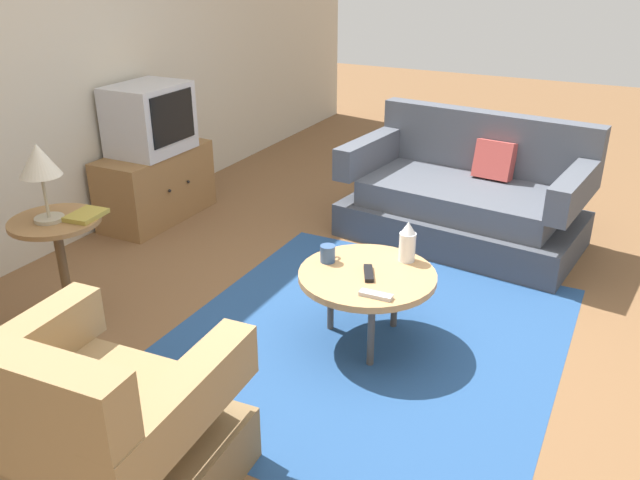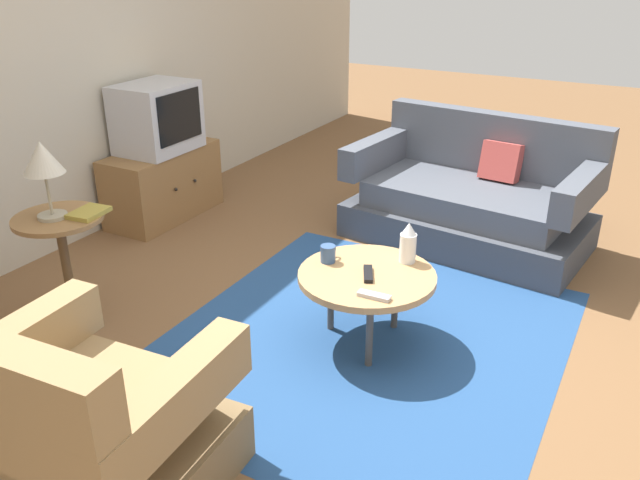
{
  "view_description": "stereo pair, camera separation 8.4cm",
  "coord_description": "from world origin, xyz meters",
  "px_view_note": "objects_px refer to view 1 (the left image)",
  "views": [
    {
      "loc": [
        -2.82,
        -1.2,
        1.92
      ],
      "look_at": [
        -0.12,
        0.16,
        0.55
      ],
      "focal_mm": 36.64,
      "sensor_mm": 36.0,
      "label": 1
    },
    {
      "loc": [
        -2.78,
        -1.28,
        1.92
      ],
      "look_at": [
        -0.12,
        0.16,
        0.55
      ],
      "focal_mm": 36.64,
      "sensor_mm": 36.0,
      "label": 2
    }
  ],
  "objects_px": {
    "television": "(149,119)",
    "mug": "(328,253)",
    "couch": "(466,200)",
    "tv_stand": "(156,185)",
    "side_table": "(60,251)",
    "table_lamp": "(39,164)",
    "vase": "(407,242)",
    "armchair": "(92,438)",
    "coffee_table": "(367,278)",
    "tv_remote_dark": "(369,273)",
    "book": "(86,215)",
    "tv_remote_silver": "(376,295)"
  },
  "relations": [
    {
      "from": "television",
      "to": "mug",
      "type": "height_order",
      "value": "television"
    },
    {
      "from": "couch",
      "to": "television",
      "type": "height_order",
      "value": "television"
    },
    {
      "from": "tv_stand",
      "to": "mug",
      "type": "xyz_separation_m",
      "value": [
        -0.84,
        -1.86,
        0.18
      ]
    },
    {
      "from": "side_table",
      "to": "table_lamp",
      "type": "distance_m",
      "value": 0.49
    },
    {
      "from": "couch",
      "to": "vase",
      "type": "xyz_separation_m",
      "value": [
        -1.33,
        -0.04,
        0.22
      ]
    },
    {
      "from": "vase",
      "to": "table_lamp",
      "type": "bearing_deg",
      "value": 117.47
    },
    {
      "from": "armchair",
      "to": "side_table",
      "type": "xyz_separation_m",
      "value": [
        0.86,
        1.04,
        0.16
      ]
    },
    {
      "from": "couch",
      "to": "coffee_table",
      "type": "bearing_deg",
      "value": 93.4
    },
    {
      "from": "tv_remote_dark",
      "to": "vase",
      "type": "bearing_deg",
      "value": -50.48
    },
    {
      "from": "vase",
      "to": "tv_remote_dark",
      "type": "relative_size",
      "value": 1.28
    },
    {
      "from": "coffee_table",
      "to": "tv_stand",
      "type": "bearing_deg",
      "value": 67.6
    },
    {
      "from": "mug",
      "to": "tv_remote_dark",
      "type": "bearing_deg",
      "value": -101.07
    },
    {
      "from": "tv_stand",
      "to": "mug",
      "type": "distance_m",
      "value": 2.05
    },
    {
      "from": "coffee_table",
      "to": "table_lamp",
      "type": "height_order",
      "value": "table_lamp"
    },
    {
      "from": "tv_remote_dark",
      "to": "armchair",
      "type": "bearing_deg",
      "value": 136.31
    },
    {
      "from": "tv_remote_dark",
      "to": "book",
      "type": "xyz_separation_m",
      "value": [
        -0.48,
        1.38,
        0.24
      ]
    },
    {
      "from": "coffee_table",
      "to": "tv_remote_dark",
      "type": "relative_size",
      "value": 4.09
    },
    {
      "from": "tv_stand",
      "to": "book",
      "type": "distance_m",
      "value": 1.6
    },
    {
      "from": "side_table",
      "to": "television",
      "type": "xyz_separation_m",
      "value": [
        1.46,
        0.6,
        0.32
      ]
    },
    {
      "from": "mug",
      "to": "tv_remote_dark",
      "type": "xyz_separation_m",
      "value": [
        -0.05,
        -0.25,
        -0.04
      ]
    },
    {
      "from": "tv_stand",
      "to": "television",
      "type": "bearing_deg",
      "value": -90.0
    },
    {
      "from": "couch",
      "to": "table_lamp",
      "type": "relative_size",
      "value": 4.18
    },
    {
      "from": "armchair",
      "to": "tv_remote_dark",
      "type": "xyz_separation_m",
      "value": [
        1.44,
        -0.47,
        0.11
      ]
    },
    {
      "from": "armchair",
      "to": "side_table",
      "type": "height_order",
      "value": "armchair"
    },
    {
      "from": "armchair",
      "to": "mug",
      "type": "relative_size",
      "value": 7.21
    },
    {
      "from": "armchair",
      "to": "book",
      "type": "distance_m",
      "value": 1.37
    },
    {
      "from": "couch",
      "to": "television",
      "type": "relative_size",
      "value": 3.0
    },
    {
      "from": "armchair",
      "to": "side_table",
      "type": "bearing_deg",
      "value": 137.15
    },
    {
      "from": "television",
      "to": "tv_remote_dark",
      "type": "distance_m",
      "value": 2.32
    },
    {
      "from": "side_table",
      "to": "tv_stand",
      "type": "xyz_separation_m",
      "value": [
        1.46,
        0.6,
        -0.19
      ]
    },
    {
      "from": "side_table",
      "to": "tv_stand",
      "type": "relative_size",
      "value": 0.69
    },
    {
      "from": "mug",
      "to": "tv_remote_silver",
      "type": "height_order",
      "value": "mug"
    },
    {
      "from": "tv_stand",
      "to": "book",
      "type": "xyz_separation_m",
      "value": [
        -1.37,
        -0.73,
        0.39
      ]
    },
    {
      "from": "vase",
      "to": "tv_remote_dark",
      "type": "xyz_separation_m",
      "value": [
        -0.25,
        0.11,
        -0.1
      ]
    },
    {
      "from": "tv_remote_dark",
      "to": "tv_remote_silver",
      "type": "distance_m",
      "value": 0.23
    },
    {
      "from": "side_table",
      "to": "book",
      "type": "relative_size",
      "value": 2.98
    },
    {
      "from": "side_table",
      "to": "vase",
      "type": "distance_m",
      "value": 1.82
    },
    {
      "from": "armchair",
      "to": "tv_remote_silver",
      "type": "height_order",
      "value": "armchair"
    },
    {
      "from": "tv_remote_dark",
      "to": "tv_stand",
      "type": "bearing_deg",
      "value": 41.54
    },
    {
      "from": "tv_remote_silver",
      "to": "book",
      "type": "xyz_separation_m",
      "value": [
        -0.29,
        1.5,
        0.24
      ]
    },
    {
      "from": "coffee_table",
      "to": "tv_stand",
      "type": "xyz_separation_m",
      "value": [
        0.87,
        2.1,
        -0.11
      ]
    },
    {
      "from": "book",
      "to": "vase",
      "type": "bearing_deg",
      "value": -70.39
    },
    {
      "from": "book",
      "to": "tv_stand",
      "type": "bearing_deg",
      "value": 21.74
    },
    {
      "from": "table_lamp",
      "to": "tv_remote_dark",
      "type": "distance_m",
      "value": 1.71
    },
    {
      "from": "armchair",
      "to": "tv_stand",
      "type": "height_order",
      "value": "armchair"
    },
    {
      "from": "side_table",
      "to": "tv_remote_silver",
      "type": "height_order",
      "value": "side_table"
    },
    {
      "from": "side_table",
      "to": "television",
      "type": "distance_m",
      "value": 1.61
    },
    {
      "from": "television",
      "to": "table_lamp",
      "type": "relative_size",
      "value": 1.39
    },
    {
      "from": "table_lamp",
      "to": "mug",
      "type": "height_order",
      "value": "table_lamp"
    },
    {
      "from": "tv_stand",
      "to": "vase",
      "type": "relative_size",
      "value": 4.19
    }
  ]
}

